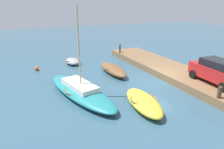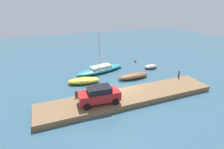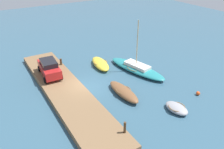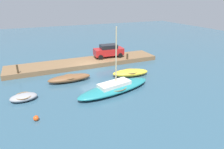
% 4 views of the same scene
% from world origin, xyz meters
% --- Properties ---
extents(ground_plane, '(84.00, 84.00, 0.00)m').
position_xyz_m(ground_plane, '(0.00, 0.00, 0.00)').
color(ground_plane, '#33566B').
extents(dock_platform, '(19.40, 3.63, 0.57)m').
position_xyz_m(dock_platform, '(0.00, -2.15, 0.28)').
color(dock_platform, brown).
rests_on(dock_platform, ground_plane).
extents(dinghy_grey, '(2.30, 1.52, 0.58)m').
position_xyz_m(dinghy_grey, '(7.59, 5.16, 0.30)').
color(dinghy_grey, '#939399').
rests_on(dinghy_grey, ground_plane).
extents(rowboat_brown, '(4.47, 1.44, 0.74)m').
position_xyz_m(rowboat_brown, '(3.08, 2.60, 0.37)').
color(rowboat_brown, brown).
rests_on(rowboat_brown, ground_plane).
extents(rowboat_yellow, '(4.29, 2.20, 0.73)m').
position_xyz_m(rowboat_yellow, '(-3.56, 3.68, 0.37)').
color(rowboat_yellow, gold).
rests_on(rowboat_yellow, ground_plane).
extents(sailboat_teal, '(8.06, 3.75, 5.99)m').
position_xyz_m(sailboat_teal, '(-0.29, 6.69, 0.41)').
color(sailboat_teal, teal).
rests_on(sailboat_teal, ground_plane).
extents(mooring_post_west, '(0.25, 0.25, 0.74)m').
position_xyz_m(mooring_post_west, '(-5.37, -0.58, 0.94)').
color(mooring_post_west, '#47331E').
rests_on(mooring_post_west, dock_platform).
extents(mooring_post_mid_west, '(0.19, 0.19, 0.95)m').
position_xyz_m(mooring_post_mid_west, '(7.99, -0.58, 1.04)').
color(mooring_post_mid_west, '#47331E').
rests_on(mooring_post_mid_west, dock_platform).
extents(parked_car, '(4.08, 2.09, 1.74)m').
position_xyz_m(parked_car, '(-3.48, -2.51, 1.46)').
color(parked_car, '#B21E1E').
rests_on(parked_car, dock_platform).
extents(marker_buoy, '(0.39, 0.39, 0.39)m').
position_xyz_m(marker_buoy, '(6.85, 8.79, 0.20)').
color(marker_buoy, '#E54C19').
rests_on(marker_buoy, ground_plane).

